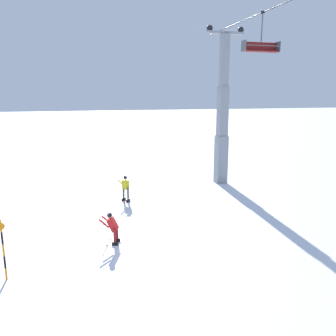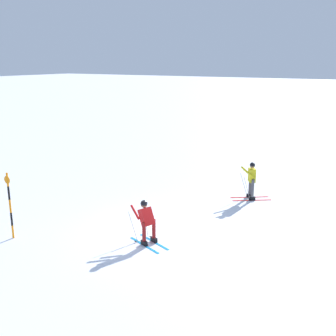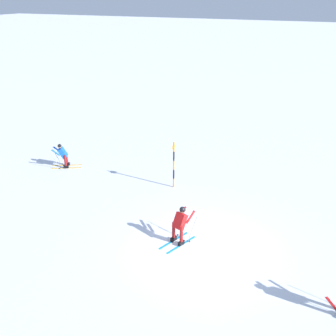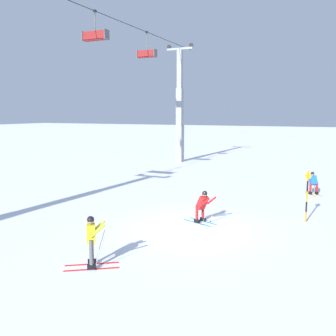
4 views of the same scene
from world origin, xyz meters
name	(u,v)px [view 1 (image 1 of 4)]	position (x,y,z in m)	size (l,w,h in m)	color
ground_plane	(113,234)	(0.00, 0.00, 0.00)	(260.00, 260.00, 0.00)	white
skier_carving_main	(113,226)	(1.05, -0.12, 0.88)	(1.12, 1.70, 1.65)	#198CCC
lift_tower_near	(222,121)	(-8.05, 9.54, 4.90)	(0.84, 2.93, 11.84)	gray
chairlift_seat_nearest	(260,47)	(-3.00, 9.54, 9.76)	(0.61, 2.35, 2.30)	black
trail_marker_pole	(3,248)	(3.19, -4.45, 1.30)	(0.07, 0.28, 2.43)	orange
skier_distant_uphill	(125,187)	(-5.23, 1.45, 1.01)	(1.45, 1.78, 1.76)	red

